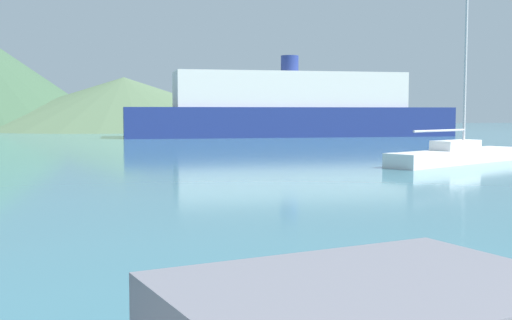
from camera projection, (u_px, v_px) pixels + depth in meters
The scene contains 3 objects.
sailboat_inner at pixel (456, 153), 29.05m from camera, with size 8.58×5.26×10.79m.
ferry_distant at pixel (289, 109), 61.42m from camera, with size 31.59×8.66×7.70m.
hill_central at pixel (124, 103), 90.76m from camera, with size 44.82×44.82×7.26m.
Camera 1 is at (-4.90, -0.57, 2.33)m, focal length 45.00 mm.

